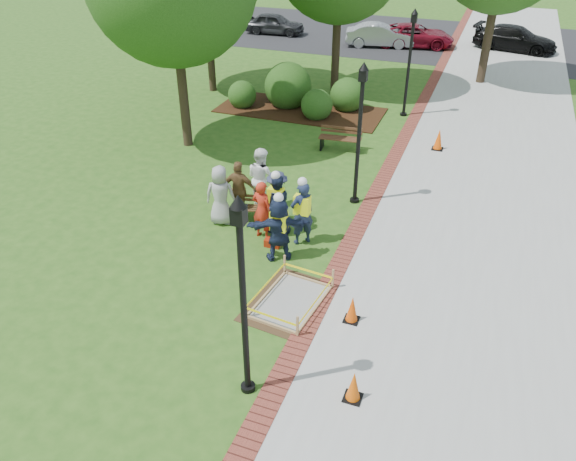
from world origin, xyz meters
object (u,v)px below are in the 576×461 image
at_px(wet_concrete_pad, 291,295).
at_px(bench_near, 257,214).
at_px(hivis_worker_c, 276,203).
at_px(cone_front, 354,387).
at_px(hivis_worker_b, 302,211).
at_px(hivis_worker_a, 279,227).
at_px(lamp_near, 243,287).

height_order(wet_concrete_pad, bench_near, bench_near).
relative_size(wet_concrete_pad, hivis_worker_c, 1.33).
height_order(cone_front, hivis_worker_b, hivis_worker_b).
height_order(wet_concrete_pad, hivis_worker_a, hivis_worker_a).
relative_size(bench_near, lamp_near, 0.33).
distance_m(cone_front, hivis_worker_b, 5.56).
relative_size(wet_concrete_pad, hivis_worker_b, 1.27).
bearing_deg(cone_front, hivis_worker_b, 119.52).
height_order(bench_near, hivis_worker_b, hivis_worker_b).
height_order(cone_front, hivis_worker_a, hivis_worker_a).
relative_size(lamp_near, hivis_worker_a, 2.23).
xyz_separation_m(bench_near, lamp_near, (2.34, -5.91, 2.25)).
distance_m(lamp_near, hivis_worker_a, 4.74).
relative_size(hivis_worker_a, hivis_worker_c, 1.02).
bearing_deg(wet_concrete_pad, hivis_worker_c, 117.60).
distance_m(wet_concrete_pad, bench_near, 3.85).
height_order(hivis_worker_a, hivis_worker_b, hivis_worker_b).
relative_size(cone_front, hivis_worker_b, 0.35).
bearing_deg(bench_near, wet_concrete_pad, -55.14).
bearing_deg(wet_concrete_pad, hivis_worker_a, 119.51).
bearing_deg(cone_front, hivis_worker_a, 127.79).
distance_m(cone_front, lamp_near, 2.95).
distance_m(bench_near, hivis_worker_b, 1.86).
relative_size(wet_concrete_pad, lamp_near, 0.58).
height_order(lamp_near, hivis_worker_b, lamp_near).
bearing_deg(cone_front, wet_concrete_pad, 132.74).
relative_size(wet_concrete_pad, cone_front, 3.62).
bearing_deg(wet_concrete_pad, bench_near, 124.86).
distance_m(wet_concrete_pad, cone_front, 3.10).
height_order(bench_near, lamp_near, lamp_near).
distance_m(hivis_worker_a, hivis_worker_c, 1.31).
bearing_deg(hivis_worker_a, hivis_worker_b, 72.21).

